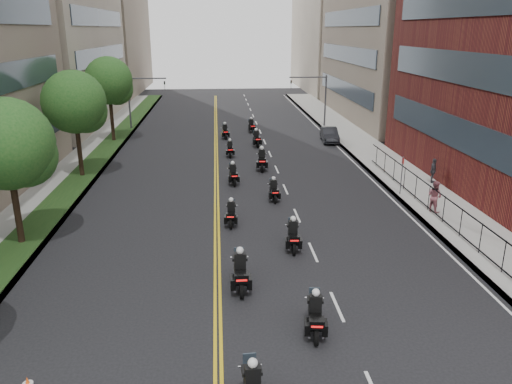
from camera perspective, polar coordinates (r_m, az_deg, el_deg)
sidewalk_right at (r=40.45m, az=14.88°, el=2.87°), size 4.00×90.00×0.15m
sidewalk_left at (r=39.67m, az=-19.99°, el=2.08°), size 4.00×90.00×0.15m
grass_strip at (r=39.44m, az=-18.89°, el=2.25°), size 2.00×90.00×0.04m
building_right_far at (r=92.69m, az=10.35°, el=19.54°), size 15.00×28.00×26.00m
building_left_far at (r=92.20m, az=-18.50°, el=18.95°), size 16.00×28.00×26.00m
iron_fence at (r=28.40m, az=21.49°, el=-2.53°), size 0.05×28.00×1.50m
street_trees at (r=32.35m, az=-22.18°, el=7.60°), size 4.40×38.40×7.98m
traffic_signal_right at (r=55.28m, az=6.98°, el=11.15°), size 4.09×0.20×5.60m
traffic_signal_left at (r=54.83m, az=-13.34°, el=10.74°), size 4.09×0.20×5.60m
motorcycle_1 at (r=18.26m, az=6.79°, el=-13.92°), size 0.68×2.26×1.67m
motorcycle_2 at (r=20.88m, az=-1.80°, el=-9.22°), size 0.57×2.47×1.83m
motorcycle_3 at (r=24.54m, az=4.25°, el=-5.08°), size 0.59×2.26×1.67m
motorcycle_4 at (r=27.49m, az=-2.85°, el=-2.55°), size 0.55×2.09×1.54m
motorcycle_5 at (r=31.38m, az=2.04°, el=0.11°), size 0.48×2.07×1.53m
motorcycle_6 at (r=34.73m, az=-2.64°, el=1.95°), size 0.58×2.19×1.61m
motorcycle_7 at (r=38.20m, az=0.67°, el=3.61°), size 0.62×2.49×1.84m
motorcycle_8 at (r=42.38m, az=-2.99°, el=4.88°), size 0.48×2.07×1.53m
motorcycle_9 at (r=46.01m, az=0.04°, el=6.05°), size 0.62×2.29×1.69m
motorcycle_10 at (r=49.55m, az=-3.56°, el=6.86°), size 0.57×2.20×1.62m
motorcycle_11 at (r=52.55m, az=-0.53°, el=7.52°), size 0.64×2.14×1.58m
parked_sedan at (r=48.50m, az=8.40°, el=6.49°), size 1.75×4.18×1.34m
pedestrian_b at (r=30.72m, az=19.75°, el=-0.45°), size 1.03×1.12×1.85m
pedestrian_c at (r=36.51m, az=19.60°, el=2.31°), size 0.74×1.09×1.71m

